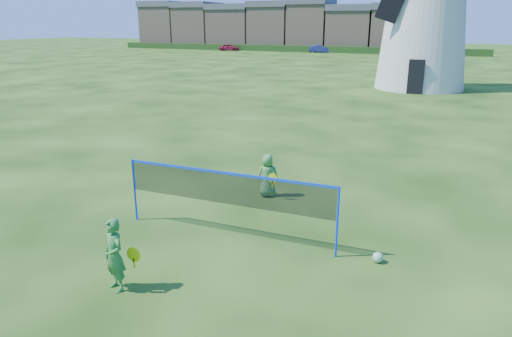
{
  "coord_description": "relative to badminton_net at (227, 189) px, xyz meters",
  "views": [
    {
      "loc": [
        4.09,
        -8.84,
        4.68
      ],
      "look_at": [
        0.2,
        0.5,
        1.5
      ],
      "focal_mm": 32.78,
      "sensor_mm": 36.0,
      "label": 1
    }
  ],
  "objects": [
    {
      "name": "hedge",
      "position": [
        -21.75,
        66.12,
        -0.64
      ],
      "size": [
        62.0,
        0.8,
        1.0
      ],
      "primitive_type": "cube",
      "color": "#193814",
      "rests_on": "ground"
    },
    {
      "name": "badminton_net",
      "position": [
        0.0,
        0.0,
        0.0
      ],
      "size": [
        5.05,
        0.05,
        1.55
      ],
      "color": "blue",
      "rests_on": "ground"
    },
    {
      "name": "player_girl",
      "position": [
        -0.9,
        -2.76,
        -0.45
      ],
      "size": [
        0.72,
        0.51,
        1.38
      ],
      "rotation": [
        0.0,
        0.0,
        -0.42
      ],
      "color": "#317C37",
      "rests_on": "ground"
    },
    {
      "name": "ground",
      "position": [
        0.25,
        0.12,
        -1.14
      ],
      "size": [
        220.0,
        220.0,
        0.0
      ],
      "primitive_type": "plane",
      "color": "black",
      "rests_on": "ground"
    },
    {
      "name": "terraced_houses",
      "position": [
        -27.07,
        72.12,
        2.87
      ],
      "size": [
        50.59,
        8.4,
        8.39
      ],
      "color": "tan",
      "rests_on": "ground"
    },
    {
      "name": "car_left",
      "position": [
        -31.06,
        64.41,
        -0.56
      ],
      "size": [
        3.68,
        2.41,
        1.17
      ],
      "primitive_type": "imported",
      "rotation": [
        0.0,
        0.0,
        1.9
      ],
      "color": "maroon",
      "rests_on": "ground"
    },
    {
      "name": "car_right",
      "position": [
        -15.79,
        65.93,
        -0.56
      ],
      "size": [
        3.7,
        2.08,
        1.15
      ],
      "primitive_type": "imported",
      "rotation": [
        0.0,
        0.0,
        1.83
      ],
      "color": "navy",
      "rests_on": "ground"
    },
    {
      "name": "play_ball",
      "position": [
        3.35,
        0.09,
        -1.03
      ],
      "size": [
        0.22,
        0.22,
        0.22
      ],
      "primitive_type": "sphere",
      "color": "green",
      "rests_on": "ground"
    },
    {
      "name": "player_boy",
      "position": [
        -0.09,
        2.77,
        -0.53
      ],
      "size": [
        0.7,
        0.56,
        1.21
      ],
      "rotation": [
        0.0,
        0.0,
        3.48
      ],
      "color": "#438C45",
      "rests_on": "ground"
    }
  ]
}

